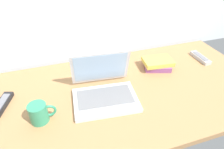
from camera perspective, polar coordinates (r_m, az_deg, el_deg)
name	(u,v)px	position (r m, az deg, el deg)	size (l,w,h in m)	color
desk	(121,94)	(1.07, 2.51, -5.45)	(1.60, 0.76, 0.03)	#A87A4C
laptop	(104,88)	(1.00, -2.37, -3.97)	(0.33, 0.31, 0.21)	silver
coffee_mug	(39,113)	(0.93, -19.99, -10.20)	(0.12, 0.08, 0.09)	#338C66
remote_control_near	(2,104)	(1.10, -28.76, -7.38)	(0.10, 0.17, 0.02)	black
remote_control_far	(200,58)	(1.44, 23.81, 4.43)	(0.05, 0.16, 0.02)	#B7B7B7
book_stack	(157,64)	(1.25, 12.78, 3.06)	(0.18, 0.16, 0.06)	#8C4C8C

